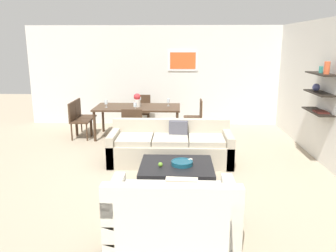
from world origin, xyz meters
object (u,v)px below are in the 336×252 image
(candle_jar, at_px, (190,161))
(dining_chair_left_near, at_px, (77,118))
(loveseat_white, at_px, (172,212))
(dining_chair_head, at_px, (142,109))
(wine_glass_head, at_px, (140,99))
(centerpiece_vase, at_px, (137,100))
(decorative_bowl, at_px, (182,163))
(wine_glass_right_far, at_px, (168,101))
(coffee_table, at_px, (177,176))
(dining_table, at_px, (138,109))
(wine_glass_left_near, at_px, (106,102))
(apple_on_coffee_table, at_px, (161,164))
(dining_chair_right_far, at_px, (196,115))
(sofa_beige, at_px, (171,147))
(dining_chair_left_far, at_px, (82,114))
(dining_chair_foot, at_px, (133,125))
(wine_glass_foot, at_px, (135,105))

(candle_jar, height_order, dining_chair_left_near, dining_chair_left_near)
(loveseat_white, xyz_separation_m, dining_chair_head, (-0.93, 5.26, 0.21))
(wine_glass_head, distance_m, centerpiece_vase, 0.47)
(decorative_bowl, distance_m, wine_glass_right_far, 3.16)
(loveseat_white, distance_m, candle_jar, 1.50)
(coffee_table, distance_m, candle_jar, 0.32)
(loveseat_white, relative_size, dining_table, 0.75)
(wine_glass_head, xyz_separation_m, wine_glass_left_near, (-0.74, -0.57, 0.00))
(dining_chair_left_near, height_order, wine_glass_head, wine_glass_head)
(apple_on_coffee_table, distance_m, dining_table, 3.17)
(dining_chair_right_far, bearing_deg, centerpiece_vase, -169.91)
(sofa_beige, distance_m, apple_on_coffee_table, 1.29)
(dining_chair_left_far, distance_m, wine_glass_right_far, 2.19)
(dining_table, relative_size, dining_chair_right_far, 2.31)
(dining_chair_foot, height_order, wine_glass_foot, wine_glass_foot)
(apple_on_coffee_table, height_order, wine_glass_left_near, wine_glass_left_near)
(dining_chair_left_near, relative_size, wine_glass_head, 5.39)
(sofa_beige, bearing_deg, dining_chair_head, 107.32)
(wine_glass_left_near, bearing_deg, apple_on_coffee_table, -63.67)
(wine_glass_head, bearing_deg, dining_chair_left_far, -171.35)
(sofa_beige, xyz_separation_m, dining_chair_left_far, (-2.27, 2.03, 0.21))
(coffee_table, height_order, dining_chair_right_far, dining_chair_right_far)
(candle_jar, bearing_deg, centerpiece_vase, 112.69)
(candle_jar, relative_size, dining_chair_right_far, 0.08)
(apple_on_coffee_table, xyz_separation_m, dining_chair_left_far, (-2.15, 3.30, 0.09))
(dining_chair_head, xyz_separation_m, dining_chair_foot, (0.00, -1.82, 0.00))
(wine_glass_right_far, distance_m, centerpiece_vase, 0.76)
(dining_chair_left_far, height_order, centerpiece_vase, centerpiece_vase)
(dining_chair_foot, relative_size, wine_glass_foot, 5.04)
(wine_glass_foot, distance_m, wine_glass_right_far, 0.93)
(dining_chair_foot, bearing_deg, centerpiece_vase, 90.35)
(coffee_table, xyz_separation_m, decorative_bowl, (0.09, -0.01, 0.23))
(candle_jar, height_order, wine_glass_foot, wine_glass_foot)
(dining_chair_head, bearing_deg, apple_on_coffee_table, -79.70)
(decorative_bowl, bearing_deg, wine_glass_left_near, 122.03)
(dining_table, relative_size, wine_glass_left_near, 11.73)
(apple_on_coffee_table, relative_size, dining_chair_left_near, 0.08)
(apple_on_coffee_table, height_order, dining_chair_head, dining_chair_head)
(decorative_bowl, bearing_deg, sofa_beige, 100.03)
(coffee_table, relative_size, wine_glass_head, 7.02)
(wine_glass_left_near, xyz_separation_m, centerpiece_vase, (0.73, 0.10, 0.05))
(dining_table, distance_m, dining_chair_left_far, 1.45)
(candle_jar, distance_m, dining_chair_head, 3.97)
(dining_table, xyz_separation_m, dining_chair_right_far, (1.43, 0.23, -0.18))
(decorative_bowl, height_order, centerpiece_vase, centerpiece_vase)
(candle_jar, xyz_separation_m, dining_chair_head, (-1.19, 3.79, 0.09))
(wine_glass_foot, relative_size, wine_glass_left_near, 1.01)
(sofa_beige, relative_size, decorative_bowl, 6.72)
(dining_chair_head, distance_m, wine_glass_right_far, 1.14)
(dining_chair_right_far, bearing_deg, dining_chair_head, 154.37)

